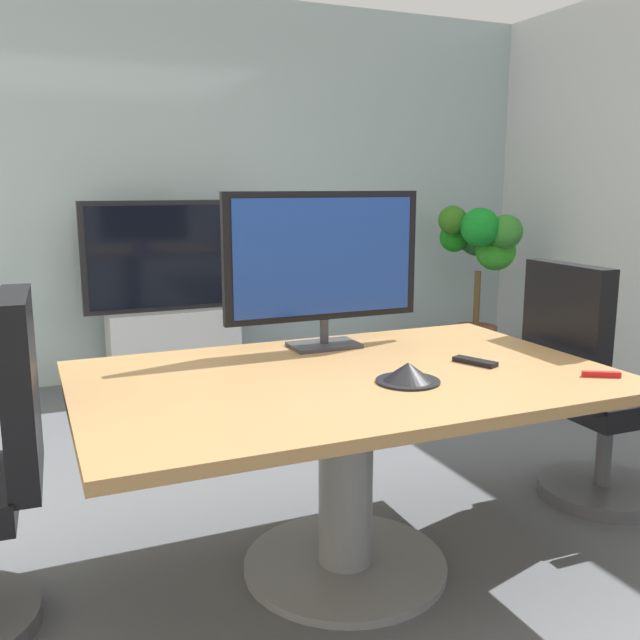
# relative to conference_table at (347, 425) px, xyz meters

# --- Properties ---
(ground_plane) EXTENTS (7.02, 7.02, 0.00)m
(ground_plane) POSITION_rel_conference_table_xyz_m (-0.00, 0.15, -0.56)
(ground_plane) COLOR #515459
(wall_back_glass_partition) EXTENTS (6.02, 0.10, 2.76)m
(wall_back_glass_partition) POSITION_rel_conference_table_xyz_m (-0.00, 3.04, 0.82)
(wall_back_glass_partition) COLOR #9EB2B7
(wall_back_glass_partition) RESTS_ON ground
(conference_table) EXTENTS (1.88, 1.19, 0.75)m
(conference_table) POSITION_rel_conference_table_xyz_m (0.00, 0.00, 0.00)
(conference_table) COLOR olive
(conference_table) RESTS_ON ground
(office_chair_right) EXTENTS (0.60, 0.58, 1.09)m
(office_chair_right) POSITION_rel_conference_table_xyz_m (1.24, 0.08, -0.11)
(office_chair_right) COLOR #4C4C51
(office_chair_right) RESTS_ON ground
(tv_monitor) EXTENTS (0.84, 0.18, 0.64)m
(tv_monitor) POSITION_rel_conference_table_xyz_m (0.09, 0.42, 0.55)
(tv_monitor) COLOR #333338
(tv_monitor) RESTS_ON conference_table
(wall_display_unit) EXTENTS (1.20, 0.36, 1.31)m
(wall_display_unit) POSITION_rel_conference_table_xyz_m (-0.09, 2.68, -0.12)
(wall_display_unit) COLOR #B7BABC
(wall_display_unit) RESTS_ON ground
(potted_plant) EXTENTS (0.63, 0.64, 1.26)m
(potted_plant) POSITION_rel_conference_table_xyz_m (2.29, 2.37, 0.28)
(potted_plant) COLOR brown
(potted_plant) RESTS_ON ground
(conference_phone) EXTENTS (0.22, 0.22, 0.07)m
(conference_phone) POSITION_rel_conference_table_xyz_m (0.14, -0.18, 0.22)
(conference_phone) COLOR black
(conference_phone) RESTS_ON conference_table
(remote_control) EXTENTS (0.11, 0.18, 0.02)m
(remote_control) POSITION_rel_conference_table_xyz_m (0.50, -0.07, 0.20)
(remote_control) COLOR black
(remote_control) RESTS_ON conference_table
(whiteboard_marker) EXTENTS (0.12, 0.08, 0.02)m
(whiteboard_marker) POSITION_rel_conference_table_xyz_m (0.80, -0.39, 0.20)
(whiteboard_marker) COLOR red
(whiteboard_marker) RESTS_ON conference_table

